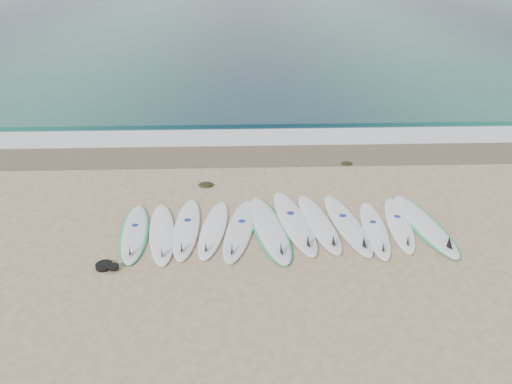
{
  "coord_description": "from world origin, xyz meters",
  "views": [
    {
      "loc": [
        -0.85,
        -9.16,
        5.48
      ],
      "look_at": [
        -0.5,
        0.94,
        0.4
      ],
      "focal_mm": 35.0,
      "sensor_mm": 36.0,
      "label": 1
    }
  ],
  "objects_px": {
    "surfboard_11": "(425,225)",
    "leash_coil": "(106,266)",
    "surfboard_0": "(134,233)",
    "surfboard_6": "(295,222)"
  },
  "relations": [
    {
      "from": "surfboard_11",
      "to": "leash_coil",
      "type": "distance_m",
      "value": 6.61
    },
    {
      "from": "surfboard_0",
      "to": "leash_coil",
      "type": "relative_size",
      "value": 5.35
    },
    {
      "from": "leash_coil",
      "to": "surfboard_11",
      "type": "bearing_deg",
      "value": 11.32
    },
    {
      "from": "surfboard_6",
      "to": "surfboard_11",
      "type": "height_order",
      "value": "surfboard_6"
    },
    {
      "from": "surfboard_6",
      "to": "leash_coil",
      "type": "relative_size",
      "value": 6.36
    },
    {
      "from": "surfboard_0",
      "to": "leash_coil",
      "type": "bearing_deg",
      "value": -110.07
    },
    {
      "from": "surfboard_6",
      "to": "leash_coil",
      "type": "bearing_deg",
      "value": -167.86
    },
    {
      "from": "surfboard_0",
      "to": "surfboard_6",
      "type": "bearing_deg",
      "value": -0.55
    },
    {
      "from": "surfboard_0",
      "to": "surfboard_6",
      "type": "distance_m",
      "value": 3.41
    },
    {
      "from": "surfboard_0",
      "to": "surfboard_6",
      "type": "xyz_separation_m",
      "value": [
        3.39,
        0.3,
        0.02
      ]
    }
  ]
}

